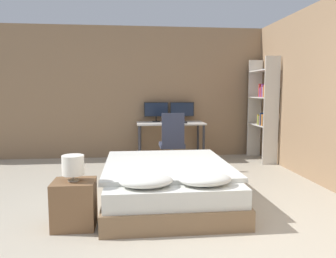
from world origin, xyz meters
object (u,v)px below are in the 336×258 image
(monitor_left, at_px, (156,110))
(computer_mouse, at_px, (186,122))
(nightstand, at_px, (74,204))
(bed, at_px, (168,183))
(keyboard, at_px, (172,123))
(office_chair, at_px, (172,148))
(bookshelf, at_px, (264,105))
(monitor_right, at_px, (182,110))
(bedside_lamp, at_px, (73,165))
(desk, at_px, (170,127))

(monitor_left, distance_m, computer_mouse, 0.74)
(nightstand, xyz_separation_m, monitor_left, (1.09, 3.40, 0.75))
(bed, relative_size, keyboard, 5.61)
(keyboard, height_order, office_chair, office_chair)
(nightstand, xyz_separation_m, bookshelf, (3.18, 2.87, 0.87))
(computer_mouse, bearing_deg, monitor_right, 90.23)
(bed, xyz_separation_m, computer_mouse, (0.60, 2.29, 0.54))
(bedside_lamp, height_order, desk, desk)
(nightstand, height_order, monitor_left, monitor_left)
(bed, bearing_deg, bedside_lamp, -147.40)
(desk, distance_m, keyboard, 0.25)
(office_chair, bearing_deg, monitor_left, 101.03)
(keyboard, relative_size, bookshelf, 0.18)
(bed, bearing_deg, monitor_right, 77.69)
(keyboard, bearing_deg, bed, -98.17)
(bed, distance_m, keyboard, 2.38)
(nightstand, relative_size, monitor_right, 0.97)
(bookshelf, bearing_deg, monitor_right, 161.09)
(desk, relative_size, bookshelf, 0.66)
(nightstand, distance_m, bookshelf, 4.37)
(keyboard, height_order, computer_mouse, computer_mouse)
(nightstand, distance_m, desk, 3.48)
(bed, height_order, desk, desk)
(monitor_right, bearing_deg, computer_mouse, -89.77)
(bedside_lamp, bearing_deg, keyboard, 65.28)
(computer_mouse, relative_size, bookshelf, 0.03)
(bed, bearing_deg, computer_mouse, 75.32)
(bookshelf, bearing_deg, monitor_left, 165.74)
(bedside_lamp, relative_size, monitor_left, 0.53)
(monitor_right, distance_m, computer_mouse, 0.50)
(bookshelf, bearing_deg, office_chair, -164.69)
(desk, bearing_deg, computer_mouse, -39.61)
(bedside_lamp, xyz_separation_m, bookshelf, (3.18, 2.87, 0.46))
(desk, height_order, monitor_left, monitor_left)
(nightstand, bearing_deg, computer_mouse, 61.08)
(nightstand, height_order, monitor_right, monitor_right)
(monitor_left, height_order, keyboard, monitor_left)
(bedside_lamp, xyz_separation_m, desk, (1.36, 3.18, 0.02))
(computer_mouse, xyz_separation_m, office_chair, (-0.34, -0.59, -0.39))
(nightstand, bearing_deg, desk, 66.84)
(bedside_lamp, bearing_deg, bookshelf, 42.12)
(bed, bearing_deg, desk, 82.55)
(monitor_left, bearing_deg, desk, -40.22)
(desk, bearing_deg, keyboard, -90.00)
(keyboard, relative_size, computer_mouse, 5.19)
(monitor_right, distance_m, bookshelf, 1.64)
(monitor_right, bearing_deg, keyboard, -120.78)
(monitor_right, relative_size, office_chair, 0.50)
(monitor_left, bearing_deg, monitor_right, 0.00)
(bedside_lamp, relative_size, office_chair, 0.26)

